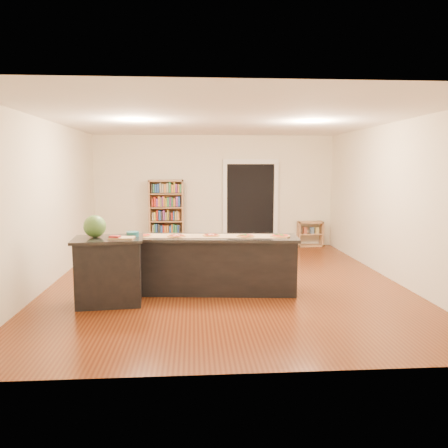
{
  "coord_description": "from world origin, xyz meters",
  "views": [
    {
      "loc": [
        -0.54,
        -7.52,
        2.0
      ],
      "look_at": [
        0.0,
        0.2,
        1.0
      ],
      "focal_mm": 35.0,
      "sensor_mm": 36.0,
      "label": 1
    }
  ],
  "objects": [
    {
      "name": "side_counter",
      "position": [
        -1.79,
        -1.14,
        0.5
      ],
      "size": [
        1.0,
        0.73,
        0.99
      ],
      "rotation": [
        0.0,
        0.0,
        0.09
      ],
      "color": "black",
      "rests_on": "ground"
    },
    {
      "name": "package_teal",
      "position": [
        -1.45,
        -1.02,
        1.02
      ],
      "size": [
        0.19,
        0.19,
        0.07
      ],
      "primitive_type": "cylinder",
      "color": "#195966",
      "rests_on": "side_counter"
    },
    {
      "name": "kitchen_island",
      "position": [
        -0.27,
        -0.63,
        0.46
      ],
      "size": [
        2.76,
        0.75,
        0.91
      ],
      "rotation": [
        0.0,
        0.0,
        -0.09
      ],
      "color": "black",
      "rests_on": "ground"
    },
    {
      "name": "cutting_board",
      "position": [
        -1.58,
        -1.24,
        1.0
      ],
      "size": [
        0.36,
        0.25,
        0.02
      ],
      "primitive_type": "cube",
      "rotation": [
        0.0,
        0.0,
        -0.06
      ],
      "color": "tan",
      "rests_on": "side_counter"
    },
    {
      "name": "kraft_paper",
      "position": [
        -0.26,
        -0.6,
        0.91
      ],
      "size": [
        2.43,
        0.65,
        0.0
      ],
      "primitive_type": "cube",
      "rotation": [
        0.0,
        0.0,
        -0.09
      ],
      "color": "#A17F53",
      "rests_on": "kitchen_island"
    },
    {
      "name": "watermelon",
      "position": [
        -1.99,
        -1.08,
        1.15
      ],
      "size": [
        0.33,
        0.33,
        0.33
      ],
      "primitive_type": "sphere",
      "color": "#144214",
      "rests_on": "side_counter"
    },
    {
      "name": "pizza_a",
      "position": [
        -1.36,
        -0.53,
        0.92
      ],
      "size": [
        0.3,
        0.3,
        0.02
      ],
      "color": "#BA8147",
      "rests_on": "kitchen_island"
    },
    {
      "name": "pizza_e",
      "position": [
        0.83,
        -0.73,
        0.92
      ],
      "size": [
        0.31,
        0.31,
        0.02
      ],
      "color": "#BA8147",
      "rests_on": "kitchen_island"
    },
    {
      "name": "package_red",
      "position": [
        -1.67,
        -1.27,
        1.01
      ],
      "size": [
        0.16,
        0.13,
        0.05
      ],
      "primitive_type": "cube",
      "rotation": [
        0.0,
        0.0,
        -0.26
      ],
      "color": "maroon",
      "rests_on": "side_counter"
    },
    {
      "name": "pizza_c",
      "position": [
        -0.26,
        -0.59,
        0.92
      ],
      "size": [
        0.27,
        0.27,
        0.02
      ],
      "color": "#BA8147",
      "rests_on": "kitchen_island"
    },
    {
      "name": "waste_bin",
      "position": [
        -0.37,
        3.23,
        0.19
      ],
      "size": [
        0.26,
        0.26,
        0.38
      ],
      "primitive_type": "cylinder",
      "color": "#4F62B0",
      "rests_on": "ground"
    },
    {
      "name": "doorway",
      "position": [
        0.9,
        3.46,
        1.2
      ],
      "size": [
        1.4,
        0.09,
        2.21
      ],
      "color": "black",
      "rests_on": "room"
    },
    {
      "name": "pizza_b",
      "position": [
        -0.82,
        -0.62,
        0.92
      ],
      "size": [
        0.31,
        0.31,
        0.02
      ],
      "color": "#BA8147",
      "rests_on": "kitchen_island"
    },
    {
      "name": "room",
      "position": [
        0.0,
        0.0,
        1.4
      ],
      "size": [
        6.0,
        7.0,
        2.8
      ],
      "color": "beige",
      "rests_on": "ground"
    },
    {
      "name": "pizza_d",
      "position": [
        0.28,
        -0.7,
        0.92
      ],
      "size": [
        0.3,
        0.3,
        0.02
      ],
      "color": "#BA8147",
      "rests_on": "kitchen_island"
    },
    {
      "name": "bookshelf",
      "position": [
        -1.21,
        3.3,
        0.85
      ],
      "size": [
        0.85,
        0.3,
        1.7
      ],
      "primitive_type": "cube",
      "color": "tan",
      "rests_on": "ground"
    },
    {
      "name": "low_shelf",
      "position": [
        2.42,
        3.31,
        0.32
      ],
      "size": [
        0.64,
        0.28,
        0.64
      ],
      "primitive_type": "cube",
      "color": "tan",
      "rests_on": "ground"
    }
  ]
}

